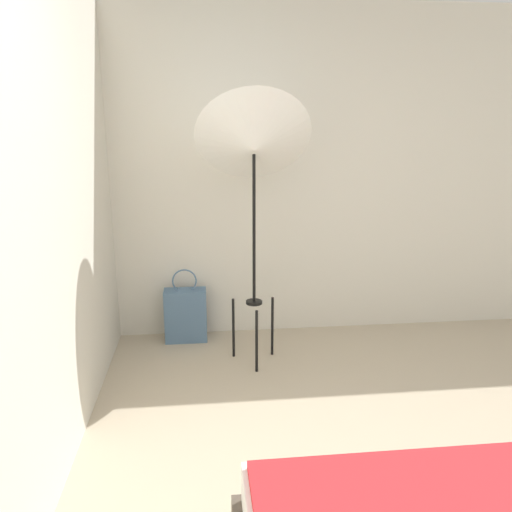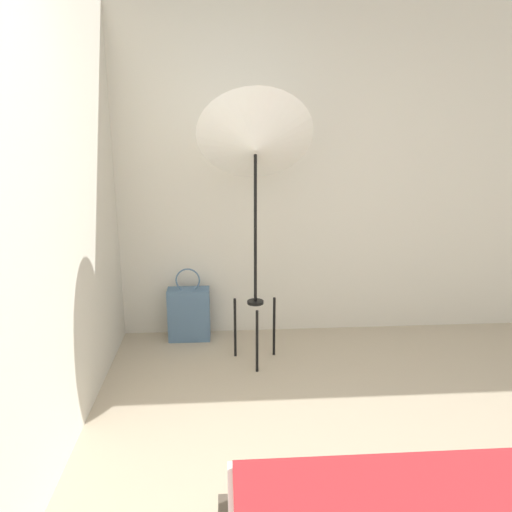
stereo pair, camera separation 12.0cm
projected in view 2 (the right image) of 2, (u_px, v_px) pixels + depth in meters
wall_back at (303, 176)px, 3.98m from camera, size 8.00×0.05×2.60m
wall_side_left at (49, 209)px, 2.46m from camera, size 0.05×8.00×2.60m
photo_umbrella at (255, 145)px, 3.31m from camera, size 0.79×0.62×1.93m
tote_bag at (189, 314)px, 4.03m from camera, size 0.33×0.16×0.60m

